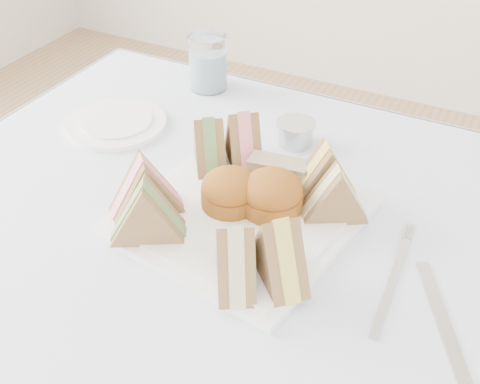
% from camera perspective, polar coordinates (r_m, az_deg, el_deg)
% --- Properties ---
extents(tablecloth, '(1.02, 1.02, 0.01)m').
position_cam_1_polar(tablecloth, '(0.81, -3.88, -6.56)').
color(tablecloth, white).
rests_on(tablecloth, table).
extents(serving_plate, '(0.34, 0.34, 0.01)m').
position_cam_1_polar(serving_plate, '(0.87, 0.00, -2.33)').
color(serving_plate, white).
rests_on(serving_plate, tablecloth).
extents(sandwich_fl_a, '(0.11, 0.11, 0.09)m').
position_cam_1_polar(sandwich_fl_a, '(0.85, -9.02, 0.68)').
color(sandwich_fl_a, olive).
rests_on(sandwich_fl_a, serving_plate).
extents(sandwich_fl_b, '(0.11, 0.09, 0.09)m').
position_cam_1_polar(sandwich_fl_b, '(0.81, -8.86, -1.64)').
color(sandwich_fl_b, olive).
rests_on(sandwich_fl_b, serving_plate).
extents(sandwich_fr_a, '(0.11, 0.11, 0.09)m').
position_cam_1_polar(sandwich_fr_a, '(0.74, 3.75, -5.30)').
color(sandwich_fr_a, olive).
rests_on(sandwich_fr_a, serving_plate).
extents(sandwich_fr_b, '(0.09, 0.11, 0.09)m').
position_cam_1_polar(sandwich_fr_b, '(0.73, -0.42, -5.91)').
color(sandwich_fr_b, olive).
rests_on(sandwich_fr_b, serving_plate).
extents(sandwich_bl_a, '(0.09, 0.10, 0.09)m').
position_cam_1_polar(sandwich_bl_a, '(0.94, -2.95, 4.78)').
color(sandwich_bl_a, olive).
rests_on(sandwich_bl_a, serving_plate).
extents(sandwich_bl_b, '(0.10, 0.11, 0.09)m').
position_cam_1_polar(sandwich_bl_b, '(0.94, 0.32, 5.21)').
color(sandwich_bl_b, olive).
rests_on(sandwich_bl_b, serving_plate).
extents(sandwich_br_a, '(0.10, 0.08, 0.08)m').
position_cam_1_polar(sandwich_br_a, '(0.84, 9.08, -0.03)').
color(sandwich_br_a, olive).
rests_on(sandwich_br_a, serving_plate).
extents(sandwich_br_b, '(0.10, 0.09, 0.09)m').
position_cam_1_polar(sandwich_br_b, '(0.88, 8.08, 2.14)').
color(sandwich_br_b, olive).
rests_on(sandwich_br_b, serving_plate).
extents(scone_left, '(0.09, 0.09, 0.06)m').
position_cam_1_polar(scone_left, '(0.86, -0.97, 0.16)').
color(scone_left, brown).
rests_on(scone_left, serving_plate).
extents(scone_right, '(0.11, 0.11, 0.06)m').
position_cam_1_polar(scone_right, '(0.85, 3.06, -0.14)').
color(scone_right, brown).
rests_on(scone_right, serving_plate).
extents(pastry_slice, '(0.09, 0.05, 0.04)m').
position_cam_1_polar(pastry_slice, '(0.91, 3.66, 1.87)').
color(pastry_slice, tan).
rests_on(pastry_slice, serving_plate).
extents(side_plate, '(0.20, 0.20, 0.01)m').
position_cam_1_polar(side_plate, '(1.11, -11.61, 6.38)').
color(side_plate, white).
rests_on(side_plate, tablecloth).
extents(water_glass, '(0.08, 0.08, 0.11)m').
position_cam_1_polar(water_glass, '(1.19, -3.05, 12.17)').
color(water_glass, white).
rests_on(water_glass, tablecloth).
extents(tea_strainer, '(0.08, 0.08, 0.04)m').
position_cam_1_polar(tea_strainer, '(1.03, 5.30, 5.50)').
color(tea_strainer, '#B7B7B7').
rests_on(tea_strainer, tablecloth).
extents(knife, '(0.11, 0.19, 0.00)m').
position_cam_1_polar(knife, '(0.77, 18.76, -11.83)').
color(knife, '#B7B7B7').
rests_on(knife, tablecloth).
extents(fork, '(0.02, 0.19, 0.00)m').
position_cam_1_polar(fork, '(0.79, 14.14, -8.52)').
color(fork, '#B7B7B7').
rests_on(fork, tablecloth).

